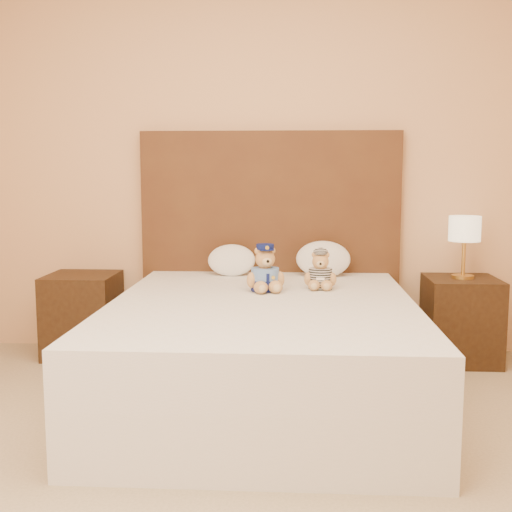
{
  "coord_description": "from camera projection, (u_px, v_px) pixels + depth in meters",
  "views": [
    {
      "loc": [
        0.16,
        -2.14,
        1.23
      ],
      "look_at": [
        -0.05,
        1.45,
        0.76
      ],
      "focal_mm": 45.0,
      "sensor_mm": 36.0,
      "label": 1
    }
  ],
  "objects": [
    {
      "name": "pillow_left",
      "position": [
        232.0,
        259.0,
        4.22
      ],
      "size": [
        0.31,
        0.2,
        0.22
      ],
      "primitive_type": "ellipsoid",
      "color": "white",
      "rests_on": "bed"
    },
    {
      "name": "nightstand_left",
      "position": [
        83.0,
        315.0,
        4.3
      ],
      "size": [
        0.45,
        0.45,
        0.55
      ],
      "primitive_type": "cube",
      "color": "#342110",
      "rests_on": "ground"
    },
    {
      "name": "room_walls",
      "position": [
        254.0,
        23.0,
        2.5
      ],
      "size": [
        4.04,
        4.52,
        2.72
      ],
      "color": "#DEAA79",
      "rests_on": "ground"
    },
    {
      "name": "headboard",
      "position": [
        270.0,
        242.0,
        4.38
      ],
      "size": [
        1.75,
        0.08,
        1.5
      ],
      "primitive_type": "cube",
      "color": "#4F2F17",
      "rests_on": "ground"
    },
    {
      "name": "teddy_prisoner",
      "position": [
        320.0,
        270.0,
        3.74
      ],
      "size": [
        0.2,
        0.2,
        0.22
      ],
      "primitive_type": null,
      "rotation": [
        0.0,
        0.0,
        -0.03
      ],
      "color": "#A97041",
      "rests_on": "bed"
    },
    {
      "name": "teddy_police",
      "position": [
        265.0,
        268.0,
        3.66
      ],
      "size": [
        0.28,
        0.28,
        0.27
      ],
      "primitive_type": null,
      "rotation": [
        0.0,
        0.0,
        0.27
      ],
      "color": "#A97041",
      "rests_on": "bed"
    },
    {
      "name": "bed",
      "position": [
        263.0,
        351.0,
        3.44
      ],
      "size": [
        1.6,
        2.0,
        0.55
      ],
      "color": "white",
      "rests_on": "ground"
    },
    {
      "name": "lamp",
      "position": [
        465.0,
        232.0,
        4.08
      ],
      "size": [
        0.2,
        0.2,
        0.4
      ],
      "color": "gold",
      "rests_on": "nightstand_right"
    },
    {
      "name": "nightstand_right",
      "position": [
        461.0,
        320.0,
        4.16
      ],
      "size": [
        0.45,
        0.45,
        0.55
      ],
      "primitive_type": "cube",
      "color": "#342110",
      "rests_on": "ground"
    },
    {
      "name": "pillow_right",
      "position": [
        323.0,
        257.0,
        4.19
      ],
      "size": [
        0.35,
        0.23,
        0.25
      ],
      "primitive_type": "ellipsoid",
      "color": "white",
      "rests_on": "bed"
    }
  ]
}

